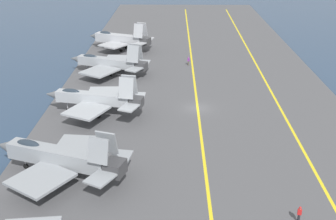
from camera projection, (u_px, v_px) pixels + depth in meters
ground_plane at (198, 110)px, 64.63m from camera, size 2000.00×2000.00×0.00m
carrier_deck at (198, 109)px, 64.55m from camera, size 185.60×46.00×0.40m
deck_stripe_foul_line at (280, 108)px, 64.29m from camera, size 167.03×2.37×0.01m
deck_stripe_centerline at (198, 108)px, 64.47m from camera, size 167.04×0.36×0.01m
parked_jet_second at (59, 157)px, 45.91m from camera, size 13.50×16.17×6.08m
parked_jet_third at (96, 98)px, 61.08m from camera, size 12.73×15.09×6.39m
parked_jet_fourth at (109, 63)px, 78.52m from camera, size 14.04×15.83×6.11m
parked_jet_fifth at (120, 39)px, 93.72m from camera, size 12.02×15.20×6.47m
crew_purple_vest at (188, 61)px, 83.85m from camera, size 0.37×0.44×1.78m
crew_red_vest at (299, 214)px, 39.20m from camera, size 0.34×0.43×1.74m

